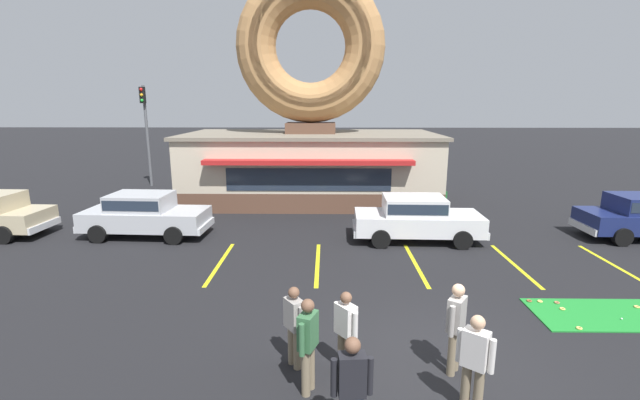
% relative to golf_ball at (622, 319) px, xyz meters
% --- Properties ---
extents(ground_plane, '(160.00, 160.00, 0.00)m').
position_rel_golf_ball_xyz_m(ground_plane, '(-4.69, -1.57, -0.05)').
color(ground_plane, black).
extents(donut_shop_building, '(12.30, 6.75, 10.96)m').
position_rel_golf_ball_xyz_m(donut_shop_building, '(-7.46, 12.37, 3.69)').
color(donut_shop_building, brown).
rests_on(donut_shop_building, ground).
extents(putting_mat, '(4.39, 1.58, 0.03)m').
position_rel_golf_ball_xyz_m(putting_mat, '(0.36, 0.26, -0.04)').
color(putting_mat, '#1E842D').
rests_on(putting_mat, ground).
extents(mini_donut_near_left, '(0.13, 0.13, 0.04)m').
position_rel_golf_ball_xyz_m(mini_donut_near_left, '(-1.04, 0.80, -0.00)').
color(mini_donut_near_left, '#A5724C').
rests_on(mini_donut_near_left, putting_mat).
extents(mini_donut_near_right, '(0.13, 0.13, 0.04)m').
position_rel_golf_ball_xyz_m(mini_donut_near_right, '(-1.67, 0.88, -0.00)').
color(mini_donut_near_right, brown).
rests_on(mini_donut_near_right, putting_mat).
extents(mini_donut_mid_right, '(0.13, 0.13, 0.04)m').
position_rel_golf_ball_xyz_m(mini_donut_mid_right, '(0.76, 0.60, -0.00)').
color(mini_donut_mid_right, '#E5C666').
rests_on(mini_donut_mid_right, putting_mat).
extents(mini_donut_far_left, '(0.13, 0.13, 0.04)m').
position_rel_golf_ball_xyz_m(mini_donut_far_left, '(-1.08, 0.47, -0.00)').
color(mini_donut_far_left, '#E5C666').
rests_on(mini_donut_far_left, putting_mat).
extents(mini_donut_far_centre, '(0.13, 0.13, 0.04)m').
position_rel_golf_ball_xyz_m(mini_donut_far_centre, '(-1.42, 0.86, -0.00)').
color(mini_donut_far_centre, '#E5C666').
rests_on(mini_donut_far_centre, putting_mat).
extents(mini_donut_far_right, '(0.13, 0.13, 0.04)m').
position_rel_golf_ball_xyz_m(mini_donut_far_right, '(-1.19, -0.43, -0.00)').
color(mini_donut_far_right, '#E5C666').
rests_on(mini_donut_far_right, putting_mat).
extents(golf_ball, '(0.04, 0.04, 0.04)m').
position_rel_golf_ball_xyz_m(golf_ball, '(0.00, 0.00, 0.00)').
color(golf_ball, white).
rests_on(golf_ball, putting_mat).
extents(car_white, '(4.60, 2.07, 1.60)m').
position_rel_golf_ball_xyz_m(car_white, '(-3.50, 5.75, 0.82)').
color(car_white, silver).
rests_on(car_white, ground).
extents(car_silver, '(4.63, 2.14, 1.60)m').
position_rel_golf_ball_xyz_m(car_silver, '(-13.36, 6.14, 0.82)').
color(car_silver, '#B2B5BA').
rests_on(car_silver, ground).
extents(pedestrian_blue_sweater_man, '(0.36, 0.56, 1.70)m').
position_rel_golf_ball_xyz_m(pedestrian_blue_sweater_man, '(-6.98, -2.53, 0.89)').
color(pedestrian_blue_sweater_man, '#7F7056').
rests_on(pedestrian_blue_sweater_man, ground).
extents(pedestrian_hooded_kid, '(0.49, 0.42, 1.68)m').
position_rel_golf_ball_xyz_m(pedestrian_hooded_kid, '(-4.38, -3.00, 0.88)').
color(pedestrian_hooded_kid, '#7F7056').
rests_on(pedestrian_hooded_kid, ground).
extents(pedestrian_leather_jacket_man, '(0.42, 0.50, 1.58)m').
position_rel_golf_ball_xyz_m(pedestrian_leather_jacket_man, '(-7.26, -1.80, 0.82)').
color(pedestrian_leather_jacket_man, '#7F7056').
rests_on(pedestrian_leather_jacket_man, ground).
extents(pedestrian_clipboard_woman, '(0.59, 0.27, 1.72)m').
position_rel_golf_ball_xyz_m(pedestrian_clipboard_woman, '(-6.32, -3.70, 0.90)').
color(pedestrian_clipboard_woman, '#474C66').
rests_on(pedestrian_clipboard_woman, ground).
extents(pedestrian_beanie_man, '(0.41, 0.51, 1.72)m').
position_rel_golf_ball_xyz_m(pedestrian_beanie_man, '(-4.36, -1.94, 0.91)').
color(pedestrian_beanie_man, '#7F7056').
rests_on(pedestrian_beanie_man, ground).
extents(pedestrian_crossing_woman, '(0.42, 0.49, 1.57)m').
position_rel_golf_ball_xyz_m(pedestrian_crossing_woman, '(-6.33, -1.98, 0.81)').
color(pedestrian_crossing_woman, '#7F7056').
rests_on(pedestrian_crossing_woman, ground).
extents(trash_bin, '(0.57, 0.57, 0.97)m').
position_rel_golf_ball_xyz_m(trash_bin, '(-1.58, 9.79, 0.45)').
color(trash_bin, '#1E662D').
rests_on(trash_bin, ground).
extents(traffic_light_pole, '(0.28, 0.47, 5.80)m').
position_rel_golf_ball_xyz_m(traffic_light_pole, '(-17.10, 15.87, 3.66)').
color(traffic_light_pole, '#595B60').
rests_on(traffic_light_pole, ground).
extents(parking_stripe_far_left, '(0.12, 3.60, 0.01)m').
position_rel_golf_ball_xyz_m(parking_stripe_far_left, '(-9.95, 3.43, -0.05)').
color(parking_stripe_far_left, yellow).
rests_on(parking_stripe_far_left, ground).
extents(parking_stripe_left, '(0.12, 3.60, 0.01)m').
position_rel_golf_ball_xyz_m(parking_stripe_left, '(-6.95, 3.43, -0.05)').
color(parking_stripe_left, yellow).
rests_on(parking_stripe_left, ground).
extents(parking_stripe_mid_left, '(0.12, 3.60, 0.01)m').
position_rel_golf_ball_xyz_m(parking_stripe_mid_left, '(-3.95, 3.43, -0.05)').
color(parking_stripe_mid_left, yellow).
rests_on(parking_stripe_mid_left, ground).
extents(parking_stripe_centre, '(0.12, 3.60, 0.01)m').
position_rel_golf_ball_xyz_m(parking_stripe_centre, '(-0.95, 3.43, -0.05)').
color(parking_stripe_centre, yellow).
rests_on(parking_stripe_centre, ground).
extents(parking_stripe_mid_right, '(0.12, 3.60, 0.01)m').
position_rel_golf_ball_xyz_m(parking_stripe_mid_right, '(2.05, 3.43, -0.05)').
color(parking_stripe_mid_right, yellow).
rests_on(parking_stripe_mid_right, ground).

